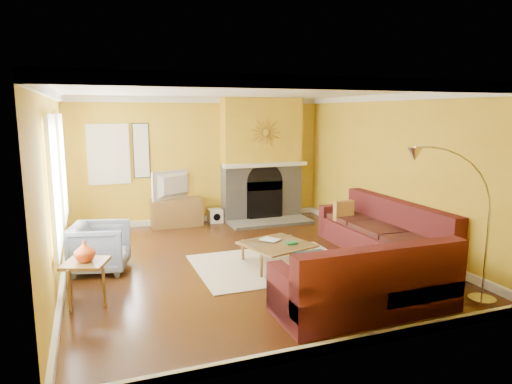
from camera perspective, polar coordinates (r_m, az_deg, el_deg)
name	(u,v)px	position (r m, az deg, el deg)	size (l,w,h in m)	color
floor	(246,262)	(7.46, -1.32, -8.77)	(5.50, 6.00, 0.02)	#4E2810
ceiling	(245,90)	(7.07, -1.41, 12.59)	(5.50, 6.00, 0.02)	white
wall_back	(200,160)	(10.01, -6.97, 3.94)	(5.50, 0.02, 2.70)	gold
wall_front	(347,222)	(4.45, 11.34, -3.66)	(5.50, 0.02, 2.70)	gold
wall_left	(53,189)	(6.78, -24.01, 0.31)	(0.02, 6.00, 2.70)	gold
wall_right	(392,171)	(8.44, 16.68, 2.49)	(0.02, 6.00, 2.70)	gold
baseboard	(246,258)	(7.44, -1.32, -8.26)	(5.50, 6.00, 0.12)	white
crown_molding	(245,95)	(7.07, -1.40, 12.02)	(5.50, 6.00, 0.12)	white
window_left_near	(61,168)	(8.04, -23.25, 2.83)	(0.06, 1.22, 1.72)	white
window_left_far	(53,185)	(6.16, -24.07, 0.84)	(0.06, 1.22, 1.72)	white
window_back	(109,154)	(9.69, -17.95, 4.52)	(0.82, 0.06, 1.22)	white
wall_art	(141,151)	(9.74, -14.14, 5.03)	(0.34, 0.04, 1.14)	white
fireplace	(262,159)	(10.21, 0.71, 4.13)	(1.80, 0.40, 2.70)	gray
mantel	(266,165)	(10.00, 1.21, 3.43)	(1.92, 0.22, 0.08)	white
hearth	(271,222)	(9.93, 1.84, -3.78)	(1.80, 0.70, 0.06)	gray
sunburst	(266,133)	(9.95, 1.20, 7.44)	(0.70, 0.04, 0.70)	olive
rug	(273,264)	(7.30, 2.09, -9.04)	(2.40, 1.80, 0.02)	beige
sectional_sofa	(338,241)	(7.07, 10.25, -6.10)	(3.10, 3.70, 0.90)	#571C1F
coffee_table	(277,254)	(7.22, 2.62, -7.78)	(0.94, 0.94, 0.37)	white
media_console	(177,212)	(9.81, -9.90, -2.53)	(1.06, 0.48, 0.58)	brown
tv	(176,185)	(9.70, -10.00, 0.88)	(1.04, 0.14, 0.60)	black
subwoofer	(215,216)	(10.05, -5.13, -2.97)	(0.29, 0.29, 0.29)	white
armchair	(100,247)	(7.32, -18.90, -6.56)	(0.79, 0.82, 0.74)	slate
side_table	(87,283)	(6.20, -20.40, -10.57)	(0.50, 0.50, 0.55)	brown
vase	(85,251)	(6.08, -20.64, -6.94)	(0.26, 0.26, 0.27)	#C5491A
book	(266,241)	(7.20, 1.30, -6.18)	(0.21, 0.29, 0.03)	white
arc_lamp	(454,230)	(5.95, 23.50, -4.37)	(1.28, 0.36, 1.99)	silver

